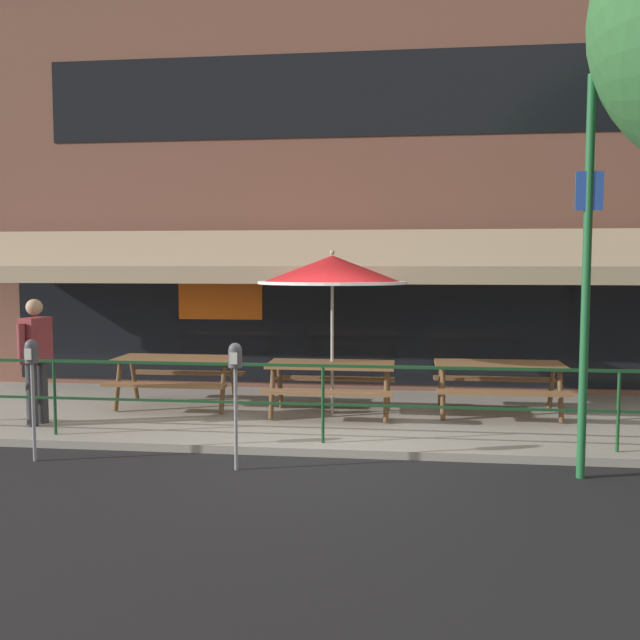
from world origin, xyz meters
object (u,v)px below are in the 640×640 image
Objects in this scene: picnic_table_centre at (331,374)px; picnic_table_left at (177,368)px; picnic_table_right at (499,374)px; parking_meter_near at (32,363)px; patio_umbrella_centre at (332,271)px; parking_meter_far at (235,368)px; pedestrian_walking at (36,355)px; street_sign_pole at (586,275)px.

picnic_table_left is at bearing 173.13° from picnic_table_centre.
parking_meter_near is at bearing -154.28° from picnic_table_right.
parking_meter_far is (-0.79, -2.62, -1.03)m from patio_umbrella_centre.
pedestrian_walking is 3.42m from parking_meter_far.
patio_umbrella_centre is at bearing 38.61° from parking_meter_near.
picnic_table_centre is at bearing 15.10° from pedestrian_walking.
parking_meter_far is at bearing -24.60° from pedestrian_walking.
picnic_table_left and picnic_table_centre have the same top height.
street_sign_pole reaches higher than patio_umbrella_centre.
parking_meter_far is (2.41, -0.06, 0.00)m from parking_meter_near.
parking_meter_far reaches higher than picnic_table_right.
picnic_table_left is 3.22m from parking_meter_far.
patio_umbrella_centre reaches higher than parking_meter_near.
picnic_table_right is at bearing 40.92° from parking_meter_far.
parking_meter_far is (-0.79, -2.47, 0.44)m from picnic_table_centre.
picnic_table_left is at bearing 119.94° from parking_meter_far.
parking_meter_near is 6.22m from street_sign_pole.
pedestrian_walking is (-3.90, -1.05, 0.35)m from picnic_table_centre.
parking_meter_far is 0.34× the size of street_sign_pole.
patio_umbrella_centre is 0.56× the size of street_sign_pole.
street_sign_pole reaches higher than picnic_table_left.
pedestrian_walking is 0.41× the size of street_sign_pole.
picnic_table_left is at bearing 176.66° from patio_umbrella_centre.
patio_umbrella_centre is at bearing -176.79° from picnic_table_right.
picnic_table_right is 2.81m from patio_umbrella_centre.
parking_meter_near is at bearing -143.05° from picnic_table_centre.
pedestrian_walking is (-6.28, -1.33, 0.35)m from picnic_table_right.
patio_umbrella_centre is (0.00, 0.15, 1.47)m from picnic_table_centre.
picnic_table_right is at bearing -0.06° from picnic_table_left.
patio_umbrella_centre reaches higher than picnic_table_left.
picnic_table_left is 1.27× the size of parking_meter_far.
street_sign_pole reaches higher than picnic_table_right.
picnic_table_left is 1.00× the size of picnic_table_right.
pedestrian_walking is at bearing 117.19° from parking_meter_near.
pedestrian_walking is at bearing -168.01° from picnic_table_right.
street_sign_pole is at bearing -26.01° from picnic_table_left.
pedestrian_walking is 1.20× the size of parking_meter_far.
street_sign_pole is at bearing -38.18° from picnic_table_centre.
patio_umbrella_centre is (2.38, -0.14, 1.47)m from picnic_table_left.
picnic_table_left is 1.00× the size of picnic_table_centre.
parking_meter_far is at bearing -1.54° from parking_meter_near.
street_sign_pole is (6.83, -1.25, 1.11)m from pedestrian_walking.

